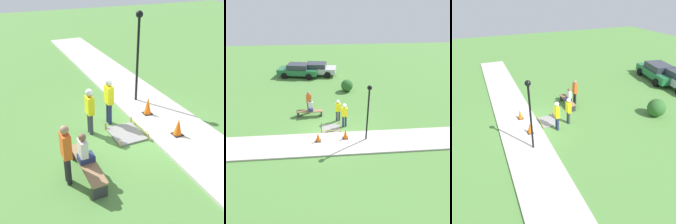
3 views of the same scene
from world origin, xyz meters
The scene contains 13 objects.
ground_plane centered at (0.00, 0.00, 0.00)m, with size 60.00×60.00×0.00m, color #51843D.
sidewalk centered at (0.00, -1.17, 0.05)m, with size 28.00×2.35×0.10m.
wet_concrete_patch centered at (-0.09, 0.62, 0.03)m, with size 1.29×1.09×0.26m.
traffic_cone_near_patch centered at (-0.96, -0.90, 0.40)m, with size 0.34×0.34×0.61m.
traffic_cone_far_patch centered at (0.78, -0.74, 0.44)m, with size 0.34×0.34×0.68m.
park_bench centered at (-1.59, 2.57, 0.34)m, with size 1.97×0.44×0.47m.
person_seated_on_bench centered at (-1.49, 2.62, 0.82)m, with size 0.36×0.44×0.89m.
worker_supervisor centered at (0.52, 1.72, 0.99)m, with size 0.40×0.24×1.68m.
worker_assistant centered at (0.89, 0.85, 1.07)m, with size 0.40×0.26×1.79m.
bystander_in_orange_shirt centered at (-1.62, 3.14, 1.02)m, with size 0.40×0.24×1.79m.
lamppost_near centered at (2.09, -0.93, 2.52)m, with size 0.28×0.28×3.66m.
parked_car_green centered at (-3.10, 12.00, 0.77)m, with size 4.74×2.75×1.47m.
shrub_rounded_near centered at (1.86, 7.28, 0.57)m, with size 1.14×1.14×1.14m.
Camera 3 is at (10.89, -2.89, 7.23)m, focal length 35.00 mm.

